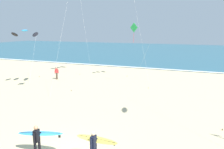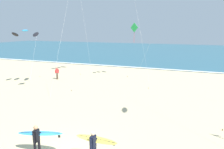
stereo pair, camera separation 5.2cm
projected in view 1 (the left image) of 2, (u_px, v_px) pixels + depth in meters
The scene contains 7 objects.
ocean_water at pixel (175, 51), 61.98m from camera, with size 160.00×60.00×0.08m, color #2D6075.
shoreline_foam at pixel (157, 69), 34.88m from camera, with size 160.00×0.81×0.01m, color white.
surfer_lead at pixel (95, 143), 10.33m from camera, with size 2.14×0.95×1.71m.
surfer_trailing at pixel (38, 136), 10.92m from camera, with size 2.52×1.10×1.71m.
kite_diamond_emerald_far at pixel (134, 30), 23.85m from camera, with size 2.51×1.18×6.98m.
kite_arc_cobalt_low at pixel (25, 33), 23.74m from camera, with size 3.41×5.23×6.25m.
bystander_red_top at pixel (57, 73), 27.75m from camera, with size 0.43×0.32×1.59m.
Camera 1 is at (5.78, -7.97, 6.32)m, focal length 35.03 mm.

